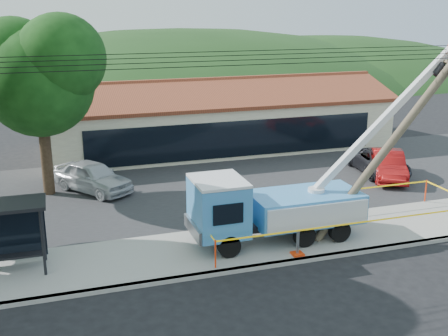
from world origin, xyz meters
TOP-DOWN VIEW (x-y plane):
  - ground at (0.00, 0.00)m, footprint 120.00×120.00m
  - curb at (0.00, 2.10)m, footprint 60.00×0.25m
  - sidewalk at (0.00, 4.00)m, footprint 60.00×4.00m
  - parking_lot at (0.00, 12.00)m, footprint 60.00×12.00m
  - strip_mall at (4.00, 19.98)m, footprint 22.50×8.53m
  - tree_lot at (-7.00, 13.00)m, footprint 6.30×5.60m
  - hill_center at (10.00, 55.00)m, footprint 89.60×64.00m
  - hill_east at (30.00, 55.00)m, footprint 72.80×52.00m
  - utility_truck at (1.39, 4.09)m, footprint 11.50×3.72m
  - leaning_pole at (6.46, 3.45)m, footprint 6.46×1.88m
  - bus_shelter at (-8.47, 4.51)m, footprint 2.67×1.67m
  - caution_tape at (4.28, 4.18)m, footprint 11.71×3.68m
  - car_silver at (-4.86, 12.66)m, footprint 4.14×4.78m
  - car_red at (10.68, 9.98)m, footprint 3.37×4.73m
  - car_dark at (10.67, 10.87)m, footprint 2.84×5.00m

SIDE VIEW (x-z plane):
  - ground at x=0.00m, z-range 0.00..0.00m
  - hill_center at x=10.00m, z-range -16.00..16.00m
  - hill_east at x=30.00m, z-range -13.00..13.00m
  - car_silver at x=-4.86m, z-range -0.78..0.78m
  - car_red at x=10.68m, z-range -0.74..0.74m
  - car_dark at x=10.67m, z-range -0.66..0.66m
  - parking_lot at x=0.00m, z-range 0.00..0.10m
  - curb at x=0.00m, z-range 0.00..0.15m
  - sidewalk at x=0.00m, z-range 0.00..0.15m
  - caution_tape at x=4.28m, z-range 0.41..1.47m
  - utility_truck at x=1.39m, z-range -2.25..5.50m
  - strip_mall at x=4.00m, z-range -0.46..4.22m
  - bus_shelter at x=-8.47m, z-range 0.75..3.30m
  - leaning_pole at x=6.46m, z-range 0.44..8.15m
  - tree_lot at x=-7.00m, z-range 1.74..10.68m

